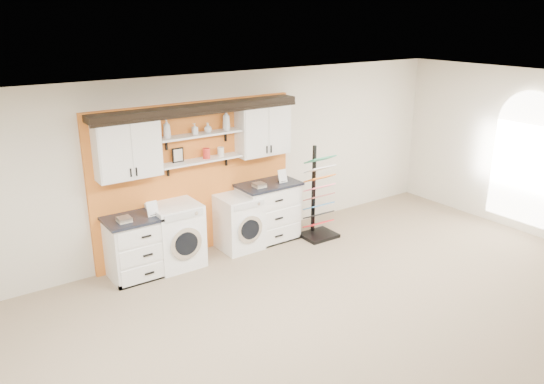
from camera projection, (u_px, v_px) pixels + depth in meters
floor at (375, 378)px, 5.58m from camera, size 10.00×10.00×0.00m
ceiling at (395, 115)px, 4.69m from camera, size 10.00×10.00×0.00m
wall_back at (195, 166)px, 8.24m from camera, size 10.00×0.00×10.00m
accent_panel at (197, 178)px, 8.28m from camera, size 3.40×0.07×2.40m
upper_cabinet_left at (127, 148)px, 7.32m from camera, size 0.90×0.35×0.84m
upper_cabinet_right at (263, 129)px, 8.54m from camera, size 0.90×0.35×0.84m
shelf_lower at (201, 160)px, 8.05m from camera, size 1.32×0.28×0.03m
shelf_upper at (200, 135)px, 7.92m from camera, size 1.32×0.28×0.03m
crown_molding at (198, 108)px, 7.80m from camera, size 3.30×0.41×0.13m
window_arched at (524, 154)px, 8.98m from camera, size 0.06×1.10×2.25m
picture_frame at (178, 155)px, 7.85m from camera, size 0.18×0.02×0.22m
canister_red at (206, 153)px, 8.07m from camera, size 0.11×0.11×0.16m
canister_cream at (221, 152)px, 8.21m from camera, size 0.10×0.10×0.14m
base_cabinet_left at (139, 246)px, 7.65m from camera, size 0.94×0.66×0.92m
base_cabinet_right at (268, 212)px, 8.87m from camera, size 1.02×0.66×1.00m
washer at (176, 235)px, 7.96m from camera, size 0.70×0.71×0.98m
dryer at (239, 222)px, 8.57m from camera, size 0.64×0.71×0.90m
sample_rack at (319, 209)px, 8.98m from camera, size 0.58×0.48×1.58m
soap_bottle_a at (167, 129)px, 7.59m from camera, size 0.14×0.14×0.28m
soap_bottle_b at (195, 129)px, 7.85m from camera, size 0.08×0.08×0.16m
soap_bottle_c at (208, 128)px, 7.97m from camera, size 0.15×0.15×0.15m
soap_bottle_d at (226, 120)px, 8.11m from camera, size 0.16×0.16×0.31m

